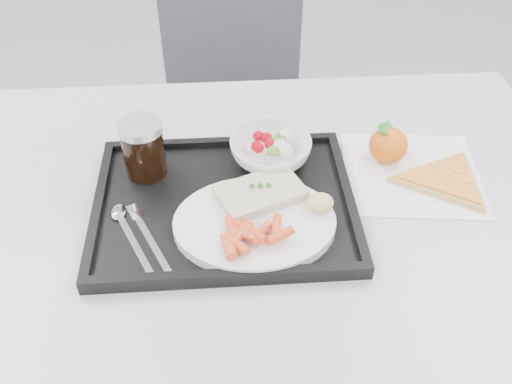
# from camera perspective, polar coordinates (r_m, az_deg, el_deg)

# --- Properties ---
(table) EXTENTS (1.20, 0.80, 0.75)m
(table) POSITION_cam_1_polar(r_m,az_deg,el_deg) (1.07, 0.20, -3.22)
(table) COLOR silver
(table) RESTS_ON ground
(chair) EXTENTS (0.43, 0.43, 0.93)m
(chair) POSITION_cam_1_polar(r_m,az_deg,el_deg) (1.74, -2.23, 10.66)
(chair) COLOR #3D3D45
(chair) RESTS_ON ground
(tray) EXTENTS (0.45, 0.35, 0.03)m
(tray) POSITION_cam_1_polar(r_m,az_deg,el_deg) (1.00, -3.17, -1.30)
(tray) COLOR black
(tray) RESTS_ON table
(dinner_plate) EXTENTS (0.27, 0.27, 0.02)m
(dinner_plate) POSITION_cam_1_polar(r_m,az_deg,el_deg) (0.94, -0.14, -3.15)
(dinner_plate) COLOR white
(dinner_plate) RESTS_ON tray
(fish_fillet) EXTENTS (0.17, 0.14, 0.03)m
(fish_fillet) POSITION_cam_1_polar(r_m,az_deg,el_deg) (0.97, 0.45, -0.08)
(fish_fillet) COLOR beige
(fish_fillet) RESTS_ON dinner_plate
(bread_roll) EXTENTS (0.06, 0.05, 0.03)m
(bread_roll) POSITION_cam_1_polar(r_m,az_deg,el_deg) (0.95, 6.44, -1.05)
(bread_roll) COLOR tan
(bread_roll) RESTS_ON dinner_plate
(salad_bowl) EXTENTS (0.15, 0.15, 0.05)m
(salad_bowl) POSITION_cam_1_polar(r_m,az_deg,el_deg) (1.07, 1.46, 4.17)
(salad_bowl) COLOR white
(salad_bowl) RESTS_ON tray
(cola_glass) EXTENTS (0.08, 0.08, 0.11)m
(cola_glass) POSITION_cam_1_polar(r_m,az_deg,el_deg) (1.04, -11.21, 4.37)
(cola_glass) COLOR black
(cola_glass) RESTS_ON tray
(cutlery) EXTENTS (0.12, 0.16, 0.01)m
(cutlery) POSITION_cam_1_polar(r_m,az_deg,el_deg) (0.97, -12.15, -3.63)
(cutlery) COLOR silver
(cutlery) RESTS_ON tray
(napkin) EXTENTS (0.27, 0.27, 0.00)m
(napkin) POSITION_cam_1_polar(r_m,az_deg,el_deg) (1.11, 15.27, 1.79)
(napkin) COLOR white
(napkin) RESTS_ON table
(tangerine) EXTENTS (0.07, 0.07, 0.07)m
(tangerine) POSITION_cam_1_polar(r_m,az_deg,el_deg) (1.11, 13.09, 4.58)
(tangerine) COLOR #DF4A04
(tangerine) RESTS_ON napkin
(pizza_slice) EXTENTS (0.23, 0.23, 0.02)m
(pizza_slice) POSITION_cam_1_polar(r_m,az_deg,el_deg) (1.10, 18.36, 1.17)
(pizza_slice) COLOR tan
(pizza_slice) RESTS_ON napkin
(carrot_pile) EXTENTS (0.12, 0.09, 0.02)m
(carrot_pile) POSITION_cam_1_polar(r_m,az_deg,el_deg) (0.90, -0.84, -4.27)
(carrot_pile) COLOR #E34822
(carrot_pile) RESTS_ON dinner_plate
(salad_contents) EXTENTS (0.08, 0.08, 0.03)m
(salad_contents) POSITION_cam_1_polar(r_m,az_deg,el_deg) (1.07, 1.89, 4.86)
(salad_contents) COLOR #A80410
(salad_contents) RESTS_ON salad_bowl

